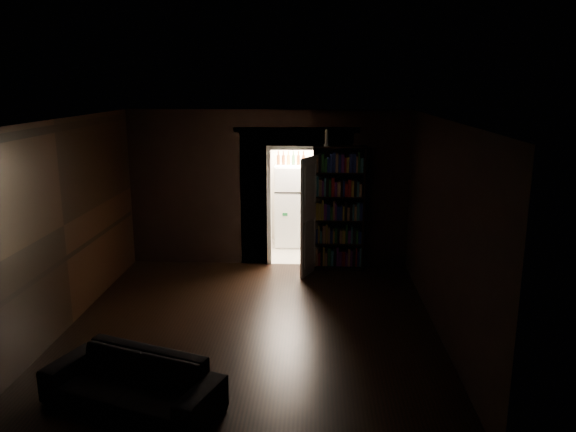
# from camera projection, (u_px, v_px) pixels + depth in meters

# --- Properties ---
(ground) EXTENTS (5.50, 5.50, 0.00)m
(ground) POSITION_uv_depth(u_px,v_px,m) (252.00, 327.00, 7.67)
(ground) COLOR black
(ground) RESTS_ON ground
(room_walls) EXTENTS (5.02, 5.61, 2.84)m
(room_walls) POSITION_uv_depth(u_px,v_px,m) (258.00, 191.00, 8.32)
(room_walls) COLOR black
(room_walls) RESTS_ON ground
(kitchen_alcove) EXTENTS (2.20, 1.80, 2.60)m
(kitchen_alcove) POSITION_uv_depth(u_px,v_px,m) (298.00, 188.00, 11.13)
(kitchen_alcove) COLOR #B1AA9A
(kitchen_alcove) RESTS_ON ground
(sofa) EXTENTS (2.01, 1.39, 0.71)m
(sofa) POSITION_uv_depth(u_px,v_px,m) (132.00, 375.00, 5.71)
(sofa) COLOR black
(sofa) RESTS_ON ground
(bookshelf) EXTENTS (0.95, 0.64, 2.20)m
(bookshelf) POSITION_uv_depth(u_px,v_px,m) (338.00, 208.00, 9.84)
(bookshelf) COLOR black
(bookshelf) RESTS_ON ground
(refrigerator) EXTENTS (0.90, 0.86, 1.65)m
(refrigerator) POSITION_uv_depth(u_px,v_px,m) (294.00, 205.00, 11.38)
(refrigerator) COLOR white
(refrigerator) RESTS_ON ground
(door) EXTENTS (0.40, 0.80, 2.05)m
(door) POSITION_uv_depth(u_px,v_px,m) (312.00, 215.00, 9.67)
(door) COLOR silver
(door) RESTS_ON ground
(figurine) EXTENTS (0.10, 0.10, 0.28)m
(figurine) POSITION_uv_depth(u_px,v_px,m) (327.00, 138.00, 9.49)
(figurine) COLOR silver
(figurine) RESTS_ON bookshelf
(bottles) EXTENTS (0.69, 0.15, 0.28)m
(bottles) POSITION_uv_depth(u_px,v_px,m) (291.00, 158.00, 11.17)
(bottles) COLOR black
(bottles) RESTS_ON refrigerator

